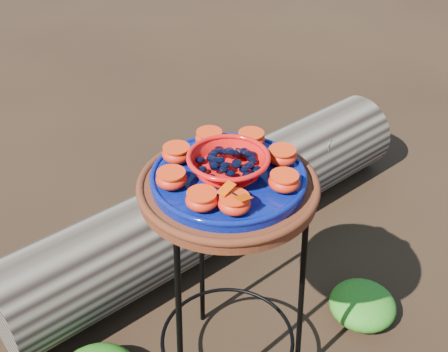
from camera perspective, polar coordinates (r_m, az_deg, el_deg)
name	(u,v)px	position (r m, az deg, el deg)	size (l,w,h in m)	color
plant_stand	(228,292)	(1.63, 0.38, -11.73)	(0.44, 0.44, 0.70)	black
terracotta_saucer	(228,188)	(1.38, 0.44, -1.27)	(0.44, 0.44, 0.04)	#4E1608
cobalt_plate	(228,178)	(1.36, 0.44, -0.24)	(0.38, 0.38, 0.03)	#030137
red_bowl	(228,165)	(1.34, 0.45, 1.11)	(0.19, 0.19, 0.05)	red
glass_gems	(228,152)	(1.32, 0.46, 2.50)	(0.15, 0.15, 0.03)	black
orange_half_0	(234,204)	(1.23, 1.07, -2.82)	(0.07, 0.07, 0.04)	red
orange_half_1	(284,182)	(1.30, 6.12, -0.60)	(0.07, 0.07, 0.04)	red
orange_half_2	(282,156)	(1.39, 5.92, 2.02)	(0.07, 0.07, 0.04)	red
orange_half_3	(251,139)	(1.45, 2.77, 3.75)	(0.07, 0.07, 0.04)	red
orange_half_4	(209,138)	(1.46, -1.50, 3.85)	(0.07, 0.07, 0.04)	red
orange_half_5	(177,154)	(1.40, -4.84, 2.27)	(0.07, 0.07, 0.04)	red
orange_half_6	(171,179)	(1.31, -5.36, -0.31)	(0.07, 0.07, 0.04)	red
orange_half_7	(202,200)	(1.24, -2.27, -2.46)	(0.07, 0.07, 0.04)	red
butterfly	(235,193)	(1.21, 1.09, -1.78)	(0.09, 0.06, 0.02)	#CB3A00
driftwood_log	(218,203)	(2.22, -0.66, -2.81)	(1.79, 0.47, 0.34)	black
foliage_right	(363,304)	(2.05, 13.90, -12.51)	(0.23, 0.23, 0.12)	#236914
foliage_back	(109,266)	(2.14, -11.56, -8.91)	(0.29, 0.29, 0.15)	#236914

